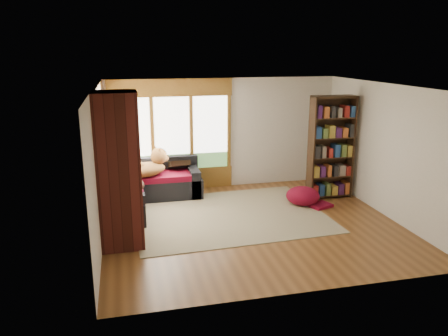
{
  "coord_description": "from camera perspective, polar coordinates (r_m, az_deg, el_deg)",
  "views": [
    {
      "loc": [
        -2.29,
        -7.45,
        3.23
      ],
      "look_at": [
        -0.38,
        0.71,
        0.95
      ],
      "focal_mm": 35.0,
      "sensor_mm": 36.0,
      "label": 1
    }
  ],
  "objects": [
    {
      "name": "area_rug",
      "position": [
        8.83,
        0.62,
        -6.17
      ],
      "size": [
        3.9,
        3.05,
        0.01
      ],
      "primitive_type": "cube",
      "rotation": [
        0.0,
        0.0,
        0.04
      ],
      "color": "beige",
      "rests_on": "ground"
    },
    {
      "name": "dog_tan",
      "position": [
        9.6,
        -9.8,
        0.33
      ],
      "size": [
        1.05,
        0.85,
        0.52
      ],
      "rotation": [
        0.0,
        0.0,
        0.35
      ],
      "color": "brown",
      "rests_on": "sectional_sofa"
    },
    {
      "name": "windows_back",
      "position": [
        10.16,
        -6.79,
        4.45
      ],
      "size": [
        2.82,
        0.1,
        1.9
      ],
      "color": "brown",
      "rests_on": "wall_back"
    },
    {
      "name": "wall_front",
      "position": [
        5.78,
        11.01,
        -4.56
      ],
      "size": [
        5.5,
        0.04,
        2.6
      ],
      "primitive_type": "cube",
      "color": "silver",
      "rests_on": "ground"
    },
    {
      "name": "ceiling",
      "position": [
        7.82,
        3.98,
        10.57
      ],
      "size": [
        5.5,
        5.5,
        0.0
      ],
      "primitive_type": "plane",
      "color": "white"
    },
    {
      "name": "roller_blind",
      "position": [
        9.6,
        -15.46,
        5.82
      ],
      "size": [
        0.03,
        0.72,
        0.9
      ],
      "primitive_type": "cube",
      "color": "#748650",
      "rests_on": "wall_left"
    },
    {
      "name": "wall_right",
      "position": [
        9.2,
        20.45,
        2.15
      ],
      "size": [
        0.04,
        5.0,
        2.6
      ],
      "primitive_type": "cube",
      "color": "silver",
      "rests_on": "ground"
    },
    {
      "name": "dog_brindle",
      "position": [
        8.72,
        -12.16,
        -1.63
      ],
      "size": [
        0.65,
        0.87,
        0.44
      ],
      "rotation": [
        0.0,
        0.0,
        1.8
      ],
      "color": "#371D18",
      "rests_on": "sectional_sofa"
    },
    {
      "name": "wall_back",
      "position": [
        10.39,
        -0.19,
        4.53
      ],
      "size": [
        5.5,
        0.04,
        2.6
      ],
      "primitive_type": "cube",
      "color": "silver",
      "rests_on": "ground"
    },
    {
      "name": "pouf",
      "position": [
        9.53,
        10.25,
        -3.52
      ],
      "size": [
        0.86,
        0.86,
        0.39
      ],
      "primitive_type": "ellipsoid",
      "rotation": [
        0.0,
        0.0,
        0.23
      ],
      "color": "maroon",
      "rests_on": "area_rug"
    },
    {
      "name": "windows_left",
      "position": [
        8.86,
        -15.65,
        2.41
      ],
      "size": [
        0.1,
        2.62,
        1.9
      ],
      "color": "brown",
      "rests_on": "wall_left"
    },
    {
      "name": "brick_chimney",
      "position": [
        7.36,
        -13.55,
        -0.41
      ],
      "size": [
        0.7,
        0.7,
        2.6
      ],
      "primitive_type": "cube",
      "color": "#471914",
      "rests_on": "ground"
    },
    {
      "name": "sectional_sofa",
      "position": [
        9.61,
        -10.54,
        -2.77
      ],
      "size": [
        2.2,
        2.2,
        0.8
      ],
      "rotation": [
        0.0,
        0.0,
        -0.05
      ],
      "color": "black",
      "rests_on": "ground"
    },
    {
      "name": "wall_left",
      "position": [
        7.71,
        -16.15,
        0.12
      ],
      "size": [
        0.04,
        5.0,
        2.6
      ],
      "primitive_type": "cube",
      "color": "silver",
      "rests_on": "ground"
    },
    {
      "name": "throw_pillows",
      "position": [
        9.62,
        -10.49,
        0.23
      ],
      "size": [
        1.98,
        1.68,
        0.45
      ],
      "color": "black",
      "rests_on": "sectional_sofa"
    },
    {
      "name": "bookshelf",
      "position": [
        9.89,
        13.82,
        2.59
      ],
      "size": [
        0.98,
        0.33,
        2.28
      ],
      "color": "#311E10",
      "rests_on": "ground"
    },
    {
      "name": "floor",
      "position": [
        8.44,
        3.65,
        -7.31
      ],
      "size": [
        5.5,
        5.5,
        0.0
      ],
      "primitive_type": "plane",
      "color": "brown",
      "rests_on": "ground"
    }
  ]
}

